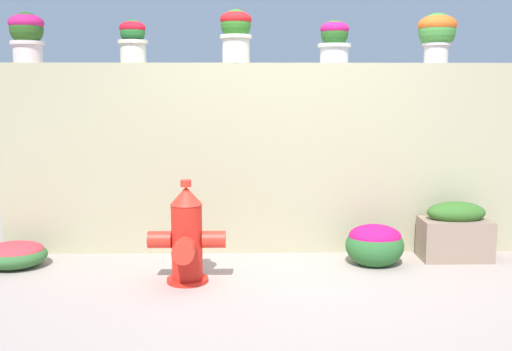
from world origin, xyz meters
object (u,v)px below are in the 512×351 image
at_px(potted_plant_1, 133,39).
at_px(flower_bush_left, 375,243).
at_px(potted_plant_0, 27,33).
at_px(flower_bush_right, 14,254).
at_px(potted_plant_4, 437,32).
at_px(fire_hydrant, 187,238).
at_px(planter_box, 455,232).
at_px(potted_plant_3, 334,39).
at_px(potted_plant_2, 236,31).

relative_size(potted_plant_1, flower_bush_left, 0.78).
distance_m(potted_plant_0, flower_bush_right, 1.88).
distance_m(potted_plant_0, potted_plant_4, 3.54).
distance_m(potted_plant_4, fire_hydrant, 2.79).
bearing_deg(flower_bush_right, fire_hydrant, -16.31).
height_order(flower_bush_left, flower_bush_right, flower_bush_left).
distance_m(potted_plant_1, potted_plant_4, 2.64).
bearing_deg(fire_hydrant, planter_box, 14.44).
distance_m(potted_plant_3, planter_box, 1.95).
bearing_deg(flower_bush_left, flower_bush_right, -179.85).
relative_size(potted_plant_3, planter_box, 0.64).
xyz_separation_m(potted_plant_0, planter_box, (3.66, -0.36, -1.68)).
bearing_deg(potted_plant_2, potted_plant_3, 3.56).
xyz_separation_m(potted_plant_3, flower_bush_right, (-2.68, -0.53, -1.76)).
relative_size(potted_plant_1, potted_plant_2, 0.82).
bearing_deg(potted_plant_4, potted_plant_0, 179.89).
distance_m(flower_bush_right, planter_box, 3.69).
height_order(flower_bush_right, planter_box, planter_box).
height_order(potted_plant_0, potted_plant_2, potted_plant_2).
relative_size(potted_plant_1, fire_hydrant, 0.48).
bearing_deg(potted_plant_4, fire_hydrant, -156.34).
bearing_deg(potted_plant_1, potted_plant_0, -176.88).
xyz_separation_m(potted_plant_2, potted_plant_3, (0.86, 0.05, -0.06)).
bearing_deg(flower_bush_right, potted_plant_3, 11.29).
xyz_separation_m(potted_plant_4, flower_bush_right, (-3.56, -0.50, -1.82)).
bearing_deg(flower_bush_left, potted_plant_0, 170.44).
relative_size(potted_plant_0, flower_bush_right, 0.81).
distance_m(fire_hydrant, planter_box, 2.30).
distance_m(potted_plant_2, fire_hydrant, 1.86).
bearing_deg(potted_plant_3, flower_bush_right, -168.71).
bearing_deg(potted_plant_1, potted_plant_2, -4.54).
bearing_deg(potted_plant_4, flower_bush_right, -172.06).
xyz_separation_m(potted_plant_2, fire_hydrant, (-0.36, -0.91, -1.59)).
relative_size(flower_bush_right, planter_box, 0.91).
xyz_separation_m(fire_hydrant, planter_box, (2.22, 0.57, -0.10)).
xyz_separation_m(potted_plant_0, fire_hydrant, (1.43, -0.93, -1.57)).
bearing_deg(fire_hydrant, potted_plant_4, 23.66).
bearing_deg(flower_bush_right, potted_plant_1, 31.02).
xyz_separation_m(potted_plant_1, planter_box, (2.76, -0.40, -1.64)).
relative_size(fire_hydrant, flower_bush_right, 1.48).
xyz_separation_m(potted_plant_2, planter_box, (1.86, -0.33, -1.69)).
bearing_deg(potted_plant_2, potted_plant_1, 175.46).
xyz_separation_m(potted_plant_0, potted_plant_3, (2.65, 0.03, -0.05)).
height_order(fire_hydrant, planter_box, fire_hydrant).
height_order(potted_plant_1, flower_bush_left, potted_plant_1).
height_order(potted_plant_2, flower_bush_right, potted_plant_2).
xyz_separation_m(fire_hydrant, flower_bush_right, (-1.46, 0.43, -0.23)).
distance_m(flower_bush_left, planter_box, 0.73).
xyz_separation_m(potted_plant_4, planter_box, (0.12, -0.35, -1.69)).
relative_size(potted_plant_0, flower_bush_left, 0.89).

